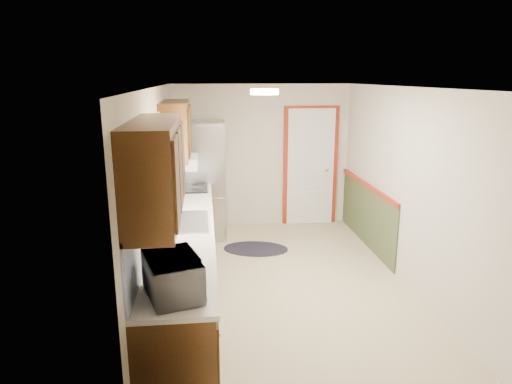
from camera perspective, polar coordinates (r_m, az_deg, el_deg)
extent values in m
cube|color=#BFB086|center=(5.76, 3.71, -11.69)|extent=(3.20, 5.20, 0.12)
cube|color=white|center=(5.18, 4.15, 12.92)|extent=(3.20, 5.20, 0.12)
cube|color=beige|center=(7.77, 0.65, 4.49)|extent=(3.20, 0.10, 2.40)
cube|color=beige|center=(3.06, 12.40, -11.64)|extent=(3.20, 0.10, 2.40)
cube|color=beige|center=(5.29, -12.27, -0.49)|extent=(0.10, 5.20, 2.40)
cube|color=beige|center=(5.80, 18.66, 0.36)|extent=(0.10, 5.20, 2.40)
cube|color=#3B210D|center=(5.23, -8.84, -9.21)|extent=(0.60, 4.00, 0.90)
cube|color=silver|center=(5.06, -8.88, -4.32)|extent=(0.63, 4.00, 0.04)
cube|color=#5F93E7|center=(5.00, -12.47, -1.19)|extent=(0.02, 4.00, 0.55)
cube|color=#3B210D|center=(3.59, -12.47, 2.76)|extent=(0.35, 1.40, 0.75)
cube|color=#3B210D|center=(6.25, -9.99, 7.68)|extent=(0.35, 1.20, 0.75)
cube|color=white|center=(5.01, -12.57, 3.58)|extent=(0.02, 1.00, 0.90)
cube|color=#E04E2A|center=(4.95, -12.27, 7.58)|extent=(0.05, 1.12, 0.24)
cube|color=#B7B7BC|center=(5.15, -8.90, -3.71)|extent=(0.52, 0.82, 0.02)
cube|color=white|center=(6.36, -9.34, 3.72)|extent=(0.45, 0.60, 0.15)
cube|color=maroon|center=(7.92, 6.79, 3.12)|extent=(0.94, 0.05, 2.08)
cube|color=white|center=(7.90, 6.83, 3.08)|extent=(0.80, 0.04, 2.00)
cube|color=#3E4A29|center=(7.19, 13.64, -2.86)|extent=(0.02, 2.30, 0.90)
cube|color=maroon|center=(7.07, 13.76, 0.78)|extent=(0.04, 2.30, 0.06)
cylinder|color=#FFD88C|center=(4.94, 1.06, 12.42)|extent=(0.30, 0.30, 0.06)
imported|color=white|center=(3.45, -10.34, -9.82)|extent=(0.45, 0.61, 0.37)
cube|color=#B7B7BC|center=(7.32, -6.87, 1.57)|extent=(0.78, 0.73, 1.84)
cylinder|color=black|center=(6.96, -8.97, 0.05)|extent=(0.02, 0.02, 1.29)
ellipsoid|color=black|center=(6.90, -0.03, -7.10)|extent=(1.08, 0.82, 0.01)
cube|color=black|center=(6.69, -8.36, 0.55)|extent=(0.54, 0.64, 0.02)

